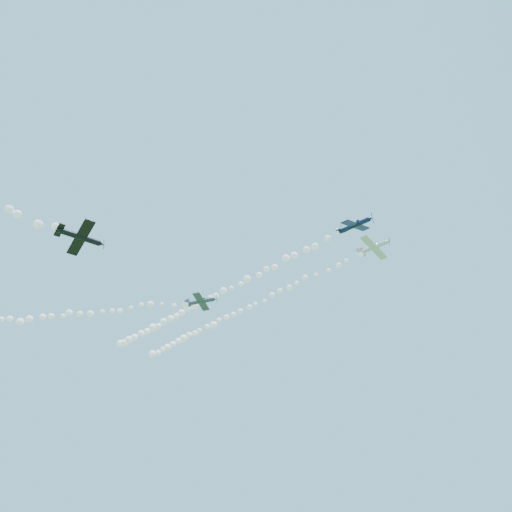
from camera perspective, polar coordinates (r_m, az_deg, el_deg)
The scene contains 7 objects.
plane_white at distance 89.79m, azimuth 15.43°, elevation 1.14°, with size 7.37×7.71×2.61m.
smoke_trail_white at distance 113.19m, azimuth -2.94°, elevation -7.78°, with size 78.98×19.81×3.10m, color white, non-canonical shape.
plane_navy at distance 79.43m, azimuth 13.11°, elevation 4.05°, with size 7.43×7.57×2.79m.
smoke_trail_navy at distance 102.97m, azimuth -6.68°, elevation -6.01°, with size 78.11×17.75×2.89m, color white, non-canonical shape.
plane_grey at distance 90.70m, azimuth -7.33°, elevation -6.03°, with size 6.98×7.41×1.99m.
smoke_trail_grey at distance 111.33m, azimuth -29.31°, elevation -7.49°, with size 76.56×32.73×3.20m, color white, non-canonical shape.
plane_black at distance 63.05m, azimuth -22.35°, elevation 2.34°, with size 6.94×6.70×2.11m.
Camera 1 is at (40.42, -58.26, 2.00)m, focal length 30.00 mm.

